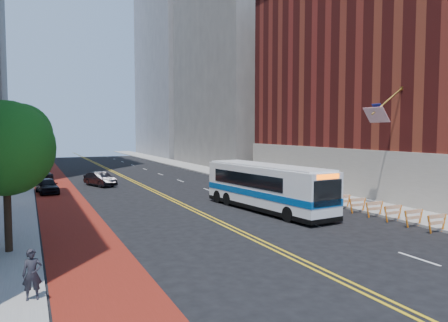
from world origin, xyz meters
name	(u,v)px	position (x,y,z in m)	size (l,w,h in m)	color
ground	(299,260)	(0.00, 0.00, 0.00)	(160.00, 160.00, 0.00)	black
sidewalk_left	(10,189)	(-12.00, 30.00, 0.07)	(4.00, 140.00, 0.15)	gray
sidewalk_right	(239,177)	(12.00, 30.00, 0.07)	(4.00, 140.00, 0.15)	gray
bus_lane_paint	(55,187)	(-8.10, 30.00, 0.00)	(3.60, 140.00, 0.01)	maroon
center_line_inner	(135,183)	(-0.18, 30.00, 0.00)	(0.14, 140.00, 0.01)	gold
center_line_outer	(139,183)	(0.18, 30.00, 0.00)	(0.14, 140.00, 0.01)	gold
lane_dashes	(160,174)	(4.80, 38.00, 0.01)	(0.14, 98.20, 0.01)	silver
brick_building	(435,68)	(21.93, 12.00, 10.96)	(18.73, 36.00, 22.00)	maroon
midrise_right_near	(251,41)	(23.00, 48.00, 20.00)	(18.00, 26.00, 40.00)	slate
midrise_right_far	(193,32)	(24.00, 78.00, 27.50)	(20.00, 28.00, 55.00)	gray
construction_barriers	(403,213)	(9.60, 3.42, 0.68)	(1.42, 10.91, 1.00)	orange
street_tree	(7,144)	(-11.24, 6.04, 4.91)	(4.20, 4.20, 6.70)	black
transit_bus	(266,187)	(4.46, 10.66, 1.66)	(3.98, 11.79, 3.18)	white
car_a	(47,186)	(-8.95, 25.71, 0.68)	(1.62, 4.02, 1.37)	black
car_b	(100,179)	(-3.93, 28.98, 0.70)	(1.48, 4.23, 1.39)	black
car_c	(39,174)	(-9.30, 37.14, 0.73)	(2.05, 5.03, 1.46)	black
pedestrian	(32,274)	(-10.40, -0.51, 0.97)	(0.60, 0.39, 1.63)	black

